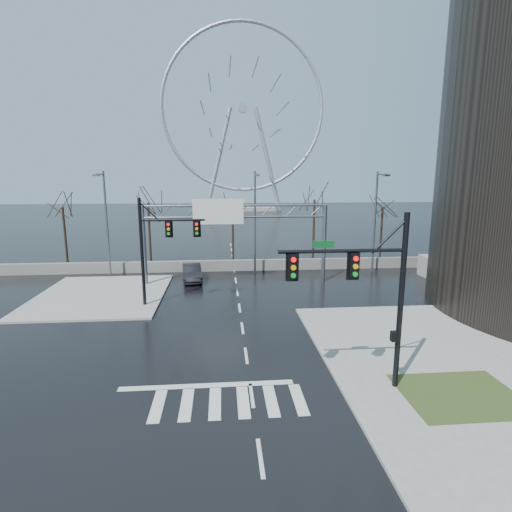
{
  "coord_description": "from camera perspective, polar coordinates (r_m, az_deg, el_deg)",
  "views": [
    {
      "loc": [
        -1.17,
        -19.98,
        9.42
      ],
      "look_at": [
        1.16,
        7.34,
        4.0
      ],
      "focal_mm": 28.0,
      "sensor_mm": 36.0,
      "label": 1
    }
  ],
  "objects": [
    {
      "name": "streetlight_mid",
      "position": [
        38.44,
        -0.12,
        5.91
      ],
      "size": [
        0.5,
        2.55,
        10.0
      ],
      "color": "slate",
      "rests_on": "ground"
    },
    {
      "name": "streetlight_right",
      "position": [
        41.2,
        16.84,
        5.78
      ],
      "size": [
        0.5,
        2.55,
        10.0
      ],
      "color": "slate",
      "rests_on": "ground"
    },
    {
      "name": "tree_left",
      "position": [
        44.32,
        -15.13,
        6.34
      ],
      "size": [
        3.75,
        3.75,
        7.5
      ],
      "color": "black",
      "rests_on": "ground"
    },
    {
      "name": "ferris_wheel",
      "position": [
        116.36,
        -1.89,
        19.43
      ],
      "size": [
        45.0,
        6.0,
        50.91
      ],
      "color": "gray",
      "rests_on": "ground"
    },
    {
      "name": "tree_far_left",
      "position": [
        47.25,
        -25.84,
        5.4
      ],
      "size": [
        3.5,
        3.5,
        7.0
      ],
      "color": "black",
      "rests_on": "ground"
    },
    {
      "name": "barrier_wall",
      "position": [
        40.97,
        -3.12,
        -1.34
      ],
      "size": [
        52.0,
        0.5,
        1.1
      ],
      "primitive_type": "cube",
      "color": "slate",
      "rests_on": "ground"
    },
    {
      "name": "sidewalk_right_ext",
      "position": [
        26.37,
        20.92,
        -10.35
      ],
      "size": [
        12.0,
        10.0,
        0.15
      ],
      "primitive_type": "cube",
      "color": "gray",
      "rests_on": "ground"
    },
    {
      "name": "sidewalk_far",
      "position": [
        34.74,
        -21.2,
        -5.2
      ],
      "size": [
        10.0,
        12.0,
        0.15
      ],
      "primitive_type": "cube",
      "color": "gray",
      "rests_on": "ground"
    },
    {
      "name": "streetlight_left",
      "position": [
        39.81,
        -20.73,
        5.37
      ],
      "size": [
        0.5,
        2.55,
        10.0
      ],
      "color": "slate",
      "rests_on": "ground"
    },
    {
      "name": "signal_mast_far",
      "position": [
        29.68,
        -13.92,
        1.96
      ],
      "size": [
        4.72,
        0.41,
        8.0
      ],
      "color": "black",
      "rests_on": "ground"
    },
    {
      "name": "tree_center",
      "position": [
        44.7,
        -3.37,
        5.71
      ],
      "size": [
        3.25,
        3.25,
        6.5
      ],
      "color": "black",
      "rests_on": "ground"
    },
    {
      "name": "signal_mast_near",
      "position": [
        17.74,
        16.2,
        -4.13
      ],
      "size": [
        5.52,
        0.41,
        8.0
      ],
      "color": "black",
      "rests_on": "ground"
    },
    {
      "name": "ground",
      "position": [
        22.12,
        -1.41,
        -14.02
      ],
      "size": [
        260.0,
        260.0,
        0.0
      ],
      "primitive_type": "plane",
      "color": "black",
      "rests_on": "ground"
    },
    {
      "name": "sign_gantry",
      "position": [
        35.21,
        -3.55,
        4.24
      ],
      "size": [
        16.36,
        0.4,
        7.6
      ],
      "color": "slate",
      "rests_on": "ground"
    },
    {
      "name": "grass_strip",
      "position": [
        20.34,
        27.14,
        -17.23
      ],
      "size": [
        5.0,
        4.0,
        0.02
      ],
      "primitive_type": "cube",
      "color": "#2E401A",
      "rests_on": "sidewalk_near"
    },
    {
      "name": "tree_far_right",
      "position": [
        47.76,
        17.6,
        5.85
      ],
      "size": [
        3.4,
        3.4,
        6.8
      ],
      "color": "black",
      "rests_on": "ground"
    },
    {
      "name": "tree_right",
      "position": [
        44.77,
        8.33,
        6.96
      ],
      "size": [
        3.9,
        3.9,
        7.8
      ],
      "color": "black",
      "rests_on": "ground"
    },
    {
      "name": "car",
      "position": [
        37.37,
        -9.14,
        -2.34
      ],
      "size": [
        2.21,
        4.86,
        1.55
      ],
      "primitive_type": "imported",
      "rotation": [
        0.0,
        0.0,
        0.13
      ],
      "color": "black",
      "rests_on": "ground"
    }
  ]
}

